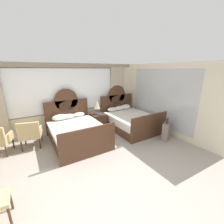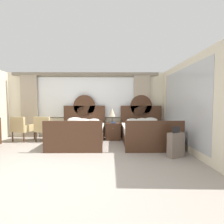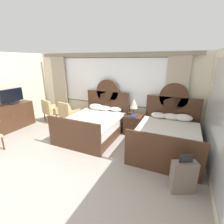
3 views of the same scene
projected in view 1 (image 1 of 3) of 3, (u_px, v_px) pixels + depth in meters
ground_plane at (119, 191)px, 3.09m from camera, size 24.00×24.00×0.00m
wall_back_window at (66, 96)px, 5.79m from camera, size 6.52×0.22×2.70m
wall_right_mirror at (167, 99)px, 5.68m from camera, size 0.08×4.39×2.70m
bed_near_window at (76, 132)px, 5.10m from camera, size 1.69×2.23×1.76m
bed_near_mirror at (130, 120)px, 6.27m from camera, size 1.69×2.23×1.76m
nightstand_between_beds at (99, 122)px, 6.21m from camera, size 0.57×0.59×0.66m
table_lamp_on_nightstand at (97, 105)px, 6.04m from camera, size 0.27×0.27×0.57m
book_on_nightstand at (100, 115)px, 6.03m from camera, size 0.18×0.26×0.03m
armchair_by_window_left at (30, 133)px, 4.67m from camera, size 0.73×0.73×0.92m
suitcase_on_floor at (166, 131)px, 5.25m from camera, size 0.49×0.37×0.81m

